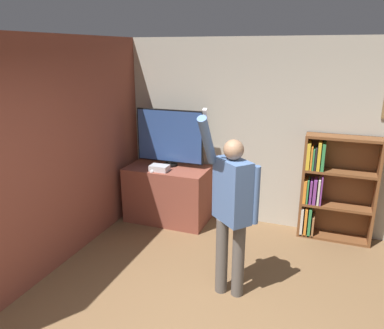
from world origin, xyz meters
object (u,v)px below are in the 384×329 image
(bookshelf, at_px, (329,188))
(person, at_px, (232,205))
(game_console, at_px, (159,168))
(television, at_px, (170,137))

(bookshelf, bearing_deg, person, -118.49)
(game_console, distance_m, bookshelf, 2.38)
(bookshelf, xyz_separation_m, person, (-0.93, -1.71, 0.30))
(game_console, xyz_separation_m, bookshelf, (2.33, 0.44, -0.15))
(game_console, bearing_deg, person, -42.20)
(television, bearing_deg, person, -48.92)
(television, distance_m, person, 2.08)
(game_console, distance_m, person, 1.90)
(television, distance_m, bookshelf, 2.36)
(person, bearing_deg, television, 172.23)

